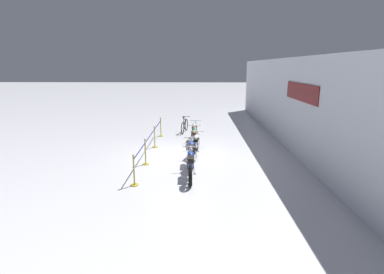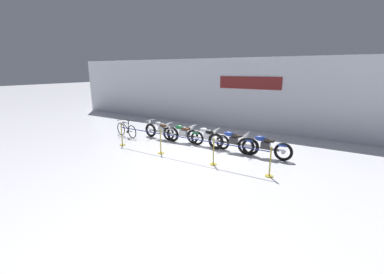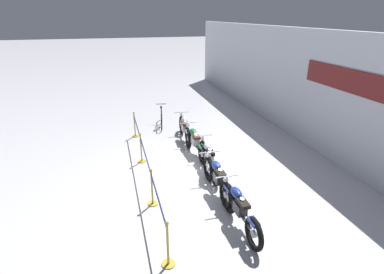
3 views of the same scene
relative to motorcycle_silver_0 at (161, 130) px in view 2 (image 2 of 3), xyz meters
name	(u,v)px [view 2 (image 2 of 3)]	position (x,y,z in m)	size (l,w,h in m)	color
ground_plane	(201,151)	(2.74, -0.63, -0.47)	(120.00, 120.00, 0.00)	silver
back_wall	(244,94)	(2.74, 4.50, 1.63)	(28.00, 0.29, 4.20)	silver
motorcycle_silver_0	(161,130)	(0.00, 0.00, 0.00)	(2.30, 0.62, 0.95)	black
motorcycle_green_1	(182,133)	(1.30, 0.04, -0.01)	(2.36, 0.62, 0.92)	black
motorcycle_silver_2	(207,137)	(2.64, 0.12, -0.01)	(2.37, 0.62, 0.92)	black
motorcycle_blue_3	(232,142)	(4.01, -0.06, 0.00)	(2.38, 0.62, 0.95)	black
motorcycle_blue_4	(264,147)	(5.41, -0.05, 0.00)	(2.28, 0.62, 0.95)	black
bicycle	(126,130)	(-1.90, -0.60, -0.09)	(1.70, 0.48, 0.96)	black
stanchion_far_left	(159,138)	(1.38, -1.88, 0.23)	(7.15, 0.28, 1.05)	gold
stanchion_mid_left	(161,145)	(1.47, -1.88, -0.11)	(0.28, 0.28, 1.05)	gold
stanchion_mid_right	(213,156)	(4.02, -1.88, -0.11)	(0.28, 0.28, 1.05)	gold
stanchion_far_right	(270,167)	(6.16, -1.88, -0.11)	(0.28, 0.28, 1.05)	gold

